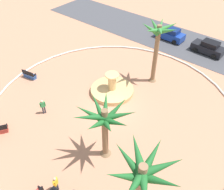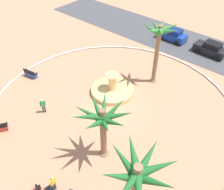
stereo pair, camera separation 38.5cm
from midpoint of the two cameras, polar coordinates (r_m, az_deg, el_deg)
The scene contains 12 objects.
ground_plane at distance 23.56m, azimuth -0.48°, elevation -2.97°, with size 80.00×80.00×0.00m, color tan.
plaza_curb at distance 23.49m, azimuth -0.48°, elevation -2.79°, with size 23.62×23.62×0.20m, color silver.
street_asphalt at distance 35.22m, azimuth 16.99°, elevation 11.40°, with size 48.00×8.00×0.03m, color #424247.
fountain at distance 25.12m, azimuth -0.42°, elevation 1.28°, with size 4.44×4.44×2.26m.
palm_tree_near_fountain at distance 13.11m, azimuth 6.08°, elevation -19.22°, with size 4.08×4.21×6.46m.
palm_tree_by_curb at distance 24.52m, azimuth 10.28°, elevation 12.89°, with size 3.62×3.71×6.76m.
palm_tree_mid_plaza at distance 17.06m, azimuth -2.43°, elevation -6.02°, with size 4.22×4.26×5.10m.
bench_east at distance 28.64m, azimuth -19.18°, elevation 4.40°, with size 1.67×0.81×1.00m.
person_cyclist_helmet at distance 18.04m, azimuth -13.71°, elevation -19.62°, with size 0.30×0.50×1.63m.
person_cyclist_photo at distance 23.35m, azimuth -16.38°, elevation -2.52°, with size 0.32×0.49×1.60m.
parked_car_leftmost at distance 35.49m, azimuth 13.20°, elevation 13.75°, with size 4.03×1.98×1.67m.
parked_car_second at distance 33.59m, azimuth 21.39°, elevation 10.34°, with size 4.07×2.05×1.67m.
Camera 1 is at (10.82, -13.18, 16.26)m, focal length 38.87 mm.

